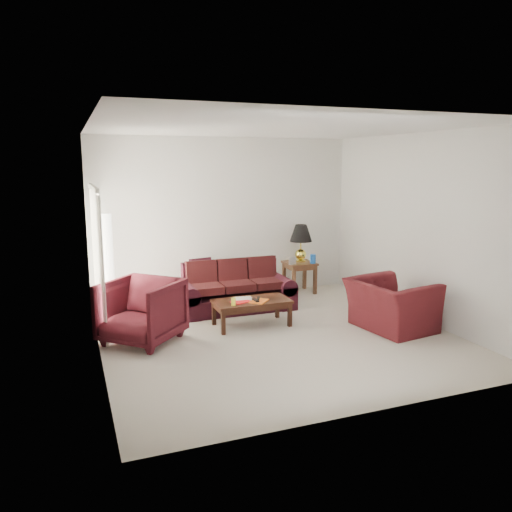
{
  "coord_description": "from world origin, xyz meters",
  "views": [
    {
      "loc": [
        -2.8,
        -6.51,
        2.51
      ],
      "look_at": [
        0.0,
        0.85,
        1.05
      ],
      "focal_mm": 35.0,
      "sensor_mm": 36.0,
      "label": 1
    }
  ],
  "objects_px": {
    "armchair_left": "(141,311)",
    "sofa": "(235,287)",
    "floor_lamp": "(106,263)",
    "armchair_right": "(391,305)",
    "end_table": "(299,277)",
    "coffee_table": "(252,313)"
  },
  "relations": [
    {
      "from": "sofa",
      "to": "end_table",
      "type": "height_order",
      "value": "sofa"
    },
    {
      "from": "sofa",
      "to": "coffee_table",
      "type": "height_order",
      "value": "sofa"
    },
    {
      "from": "sofa",
      "to": "armchair_right",
      "type": "distance_m",
      "value": 2.63
    },
    {
      "from": "sofa",
      "to": "coffee_table",
      "type": "distance_m",
      "value": 0.92
    },
    {
      "from": "floor_lamp",
      "to": "armchair_right",
      "type": "xyz_separation_m",
      "value": [
        3.99,
        -2.44,
        -0.48
      ]
    },
    {
      "from": "armchair_left",
      "to": "sofa",
      "type": "bearing_deg",
      "value": 74.06
    },
    {
      "from": "armchair_right",
      "to": "floor_lamp",
      "type": "bearing_deg",
      "value": 50.11
    },
    {
      "from": "floor_lamp",
      "to": "armchair_right",
      "type": "height_order",
      "value": "floor_lamp"
    },
    {
      "from": "armchair_right",
      "to": "coffee_table",
      "type": "height_order",
      "value": "armchair_right"
    },
    {
      "from": "sofa",
      "to": "end_table",
      "type": "bearing_deg",
      "value": 28.85
    },
    {
      "from": "armchair_right",
      "to": "coffee_table",
      "type": "xyz_separation_m",
      "value": [
        -1.94,
        0.91,
        -0.17
      ]
    },
    {
      "from": "sofa",
      "to": "armchair_left",
      "type": "relative_size",
      "value": 2.02
    },
    {
      "from": "end_table",
      "to": "floor_lamp",
      "type": "bearing_deg",
      "value": -178.85
    },
    {
      "from": "sofa",
      "to": "end_table",
      "type": "distance_m",
      "value": 1.72
    },
    {
      "from": "end_table",
      "to": "armchair_left",
      "type": "distance_m",
      "value": 3.74
    },
    {
      "from": "sofa",
      "to": "end_table",
      "type": "relative_size",
      "value": 3.29
    },
    {
      "from": "end_table",
      "to": "armchair_left",
      "type": "relative_size",
      "value": 0.61
    },
    {
      "from": "sofa",
      "to": "floor_lamp",
      "type": "bearing_deg",
      "value": 167.61
    },
    {
      "from": "armchair_left",
      "to": "end_table",
      "type": "bearing_deg",
      "value": 71.25
    },
    {
      "from": "sofa",
      "to": "coffee_table",
      "type": "bearing_deg",
      "value": -87.58
    },
    {
      "from": "coffee_table",
      "to": "end_table",
      "type": "bearing_deg",
      "value": 25.54
    },
    {
      "from": "sofa",
      "to": "armchair_left",
      "type": "xyz_separation_m",
      "value": [
        -1.75,
        -1.03,
        0.04
      ]
    }
  ]
}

